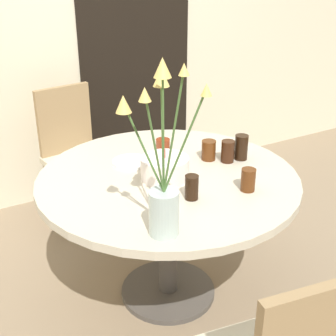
% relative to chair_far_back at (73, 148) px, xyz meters
% --- Properties ---
extents(ground_plane, '(16.00, 16.00, 0.00)m').
position_rel_chair_far_back_xyz_m(ground_plane, '(0.14, -1.04, -0.53)').
color(ground_plane, '#89755B').
extents(wall_back, '(8.00, 0.05, 2.60)m').
position_rel_chair_far_back_xyz_m(wall_back, '(0.14, 0.40, 0.77)').
color(wall_back, beige).
rests_on(wall_back, ground_plane).
extents(doorway_panel, '(0.90, 0.01, 2.05)m').
position_rel_chair_far_back_xyz_m(doorway_panel, '(0.66, 0.37, 0.50)').
color(doorway_panel, black).
rests_on(doorway_panel, ground_plane).
extents(dining_table, '(1.29, 1.29, 0.73)m').
position_rel_chair_far_back_xyz_m(dining_table, '(0.14, -1.04, 0.09)').
color(dining_table, beige).
rests_on(dining_table, ground_plane).
extents(chair_far_back, '(0.45, 0.45, 0.93)m').
position_rel_chair_far_back_xyz_m(chair_far_back, '(0.00, 0.00, 0.00)').
color(chair_far_back, beige).
rests_on(chair_far_back, ground_plane).
extents(birthday_cake, '(0.23, 0.23, 0.15)m').
position_rel_chair_far_back_xyz_m(birthday_cake, '(0.11, -1.06, 0.26)').
color(birthday_cake, white).
rests_on(birthday_cake, dining_table).
extents(flower_vase, '(0.26, 0.23, 0.70)m').
position_rel_chair_far_back_xyz_m(flower_vase, '(-0.14, -1.49, 0.43)').
color(flower_vase, '#B2C6C1').
rests_on(flower_vase, dining_table).
extents(side_plate, '(0.20, 0.20, 0.01)m').
position_rel_chair_far_back_xyz_m(side_plate, '(0.05, -0.81, 0.21)').
color(side_plate, white).
rests_on(side_plate, dining_table).
extents(drink_glass_0, '(0.07, 0.07, 0.11)m').
position_rel_chair_far_back_xyz_m(drink_glass_0, '(0.21, -0.86, 0.26)').
color(drink_glass_0, maroon).
rests_on(drink_glass_0, dining_table).
extents(drink_glass_1, '(0.07, 0.07, 0.11)m').
position_rel_chair_far_back_xyz_m(drink_glass_1, '(0.39, -1.36, 0.26)').
color(drink_glass_1, '#51280F').
rests_on(drink_glass_1, dining_table).
extents(drink_glass_2, '(0.06, 0.06, 0.11)m').
position_rel_chair_far_back_xyz_m(drink_glass_2, '(0.12, -1.30, 0.26)').
color(drink_glass_2, black).
rests_on(drink_glass_2, dining_table).
extents(drink_glass_3, '(0.07, 0.07, 0.13)m').
position_rel_chair_far_back_xyz_m(drink_glass_3, '(0.58, -1.06, 0.27)').
color(drink_glass_3, black).
rests_on(drink_glass_3, dining_table).
extents(drink_glass_4, '(0.08, 0.08, 0.10)m').
position_rel_chair_far_back_xyz_m(drink_glass_4, '(0.42, -0.98, 0.25)').
color(drink_glass_4, '#51280F').
rests_on(drink_glass_4, dining_table).
extents(drink_glass_5, '(0.07, 0.07, 0.12)m').
position_rel_chair_far_back_xyz_m(drink_glass_5, '(0.49, -1.05, 0.26)').
color(drink_glass_5, '#33190C').
rests_on(drink_glass_5, dining_table).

